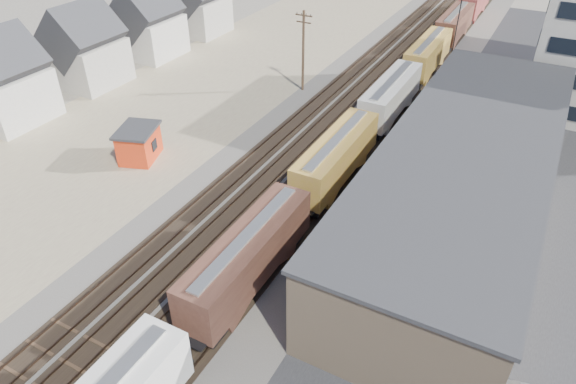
% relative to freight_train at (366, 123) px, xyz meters
% --- Properties ---
extents(ground, '(300.00, 300.00, 0.00)m').
position_rel_freight_train_xyz_m(ground, '(-3.80, -31.93, -2.79)').
color(ground, '#6B6356').
rests_on(ground, ground).
extents(ballast_bed, '(18.00, 200.00, 0.06)m').
position_rel_freight_train_xyz_m(ballast_bed, '(-3.80, 18.07, -2.76)').
color(ballast_bed, '#4C4742').
rests_on(ballast_bed, ground).
extents(dirt_yard, '(24.00, 180.00, 0.03)m').
position_rel_freight_train_xyz_m(dirt_yard, '(-23.80, 8.07, -2.78)').
color(dirt_yard, '#84705A').
rests_on(dirt_yard, ground).
extents(asphalt_lot, '(26.00, 120.00, 0.04)m').
position_rel_freight_train_xyz_m(asphalt_lot, '(18.20, 3.07, -2.77)').
color(asphalt_lot, '#232326').
rests_on(asphalt_lot, ground).
extents(rail_tracks, '(11.40, 200.00, 0.24)m').
position_rel_freight_train_xyz_m(rail_tracks, '(-4.35, 18.07, -2.68)').
color(rail_tracks, black).
rests_on(rail_tracks, ground).
extents(freight_train, '(3.00, 119.74, 4.46)m').
position_rel_freight_train_xyz_m(freight_train, '(0.00, 0.00, 0.00)').
color(freight_train, black).
rests_on(freight_train, ground).
extents(warehouse, '(12.40, 40.40, 7.25)m').
position_rel_freight_train_xyz_m(warehouse, '(11.18, -6.93, 0.86)').
color(warehouse, '#A18465').
rests_on(warehouse, ground).
extents(utility_pole_north, '(2.20, 0.32, 10.00)m').
position_rel_freight_train_xyz_m(utility_pole_north, '(-12.30, 10.07, 2.50)').
color(utility_pole_north, '#382619').
rests_on(utility_pole_north, ground).
extents(townhouse_row, '(8.15, 68.16, 10.47)m').
position_rel_freight_train_xyz_m(townhouse_row, '(-37.80, -6.93, 1.54)').
color(townhouse_row, '#B7B2A8').
rests_on(townhouse_row, ground).
extents(maintenance_shed, '(4.81, 5.45, 3.34)m').
position_rel_freight_train_xyz_m(maintenance_shed, '(-19.02, -12.75, -1.09)').
color(maintenance_shed, red).
rests_on(maintenance_shed, ground).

